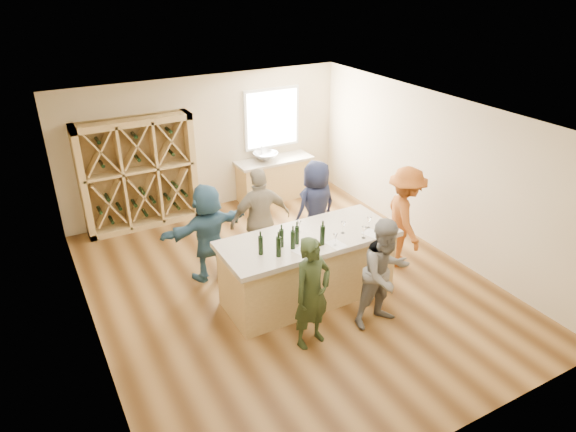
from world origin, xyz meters
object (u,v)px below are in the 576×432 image
wine_bottle_e (297,235)px  person_near_left (312,293)px  tasting_counter_base (308,269)px  person_near_right (385,273)px  wine_bottle_c (282,238)px  wine_bottle_d (293,240)px  wine_bottle_b (279,247)px  wine_bottle_a (261,245)px  person_far_right (316,207)px  wine_bottle_f (322,235)px  person_server (405,217)px  person_far_left (208,232)px  wine_rack (139,174)px  sink (266,157)px  person_far_mid (261,219)px

wine_bottle_e → person_near_left: bearing=-106.4°
tasting_counter_base → person_near_right: person_near_right is taller
wine_bottle_c → wine_bottle_d: wine_bottle_d is taller
wine_bottle_b → wine_bottle_d: (0.28, 0.09, -0.01)m
wine_bottle_a → person_near_right: 1.79m
wine_bottle_e → person_far_right: (1.16, 1.34, -0.36)m
wine_bottle_e → wine_bottle_a: bearing=-178.3°
person_near_left → wine_bottle_f: person_near_left is taller
wine_bottle_c → person_near_left: (-0.02, -0.89, -0.40)m
wine_bottle_e → person_server: (2.22, 0.19, -0.33)m
person_far_left → tasting_counter_base: bearing=122.3°
person_far_left → wine_bottle_f: bearing=117.8°
wine_rack → wine_bottle_b: bearing=-76.7°
wine_bottle_a → wine_bottle_e: 0.59m
wine_rack → wine_bottle_b: (0.94, -3.99, 0.13)m
wine_rack → wine_bottle_b: wine_rack is taller
wine_bottle_b → sink: bearing=65.9°
wine_rack → wine_bottle_d: wine_rack is taller
person_server → wine_bottle_e: bearing=116.7°
wine_bottle_a → person_near_left: size_ratio=0.17×
wine_bottle_b → wine_bottle_f: bearing=-0.9°
wine_bottle_e → person_near_right: person_near_right is taller
sink → person_far_left: (-2.21, -2.32, -0.18)m
person_server → wine_bottle_f: 1.97m
wine_rack → sink: size_ratio=4.06×
wine_rack → wine_bottle_d: bearing=-72.6°
wine_bottle_e → person_far_mid: (0.03, 1.27, -0.31)m
tasting_counter_base → wine_bottle_d: wine_bottle_d is taller
person_near_left → wine_bottle_f: size_ratio=5.45×
person_near_left → wine_bottle_f: bearing=38.8°
wine_rack → person_far_mid: wine_rack is taller
sink → wine_bottle_a: bearing=-117.5°
sink → wine_bottle_a: wine_bottle_a is taller
person_near_right → person_near_left: bearing=173.7°
wine_bottle_c → person_far_left: bearing=114.0°
sink → person_server: person_server is taller
person_near_left → person_server: bearing=12.4°
person_far_left → wine_bottle_f: size_ratio=5.53×
sink → wine_bottle_f: bearing=-104.9°
person_far_mid → person_far_right: size_ratio=1.06×
person_server → person_far_mid: person_far_mid is taller
wine_rack → person_far_right: size_ratio=1.29×
wine_bottle_e → person_far_left: (-0.85, 1.41, -0.39)m
wine_bottle_d → tasting_counter_base: bearing=27.5°
tasting_counter_base → wine_bottle_d: (-0.38, -0.20, 0.72)m
wine_bottle_d → person_near_left: bearing=-99.8°
person_near_left → person_far_mid: 2.15m
wine_bottle_f → wine_bottle_e: bearing=147.5°
person_far_right → wine_bottle_f: person_far_right is taller
wine_rack → person_far_left: wine_rack is taller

